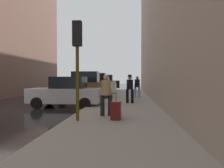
{
  "coord_description": "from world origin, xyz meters",
  "views": [
    {
      "loc": [
        6.38,
        -10.65,
        1.69
      ],
      "look_at": [
        4.97,
        6.97,
        1.24
      ],
      "focal_mm": 35.0,
      "sensor_mm": 36.0,
      "label": 1
    }
  ],
  "objects": [
    {
      "name": "traffic_light",
      "position": [
        4.5,
        -2.88,
        2.76
      ],
      "size": [
        0.32,
        0.32,
        3.6
      ],
      "color": "#514C0F",
      "rests_on": "sidewalk"
    },
    {
      "name": "rolling_suitcase",
      "position": [
        5.88,
        -2.49,
        0.49
      ],
      "size": [
        0.39,
        0.58,
        1.04
      ],
      "color": "#591414",
      "rests_on": "sidewalk"
    },
    {
      "name": "pedestrian_in_tan_coat",
      "position": [
        5.42,
        -1.71,
        1.1
      ],
      "size": [
        0.53,
        0.49,
        1.71
      ],
      "color": "black",
      "rests_on": "sidewalk"
    },
    {
      "name": "fire_hydrant",
      "position": [
        4.45,
        5.66,
        0.5
      ],
      "size": [
        0.42,
        0.22,
        0.7
      ],
      "color": "red",
      "rests_on": "sidewalk"
    },
    {
      "name": "parked_silver_sedan",
      "position": [
        2.65,
        1.99,
        0.85
      ],
      "size": [
        4.23,
        2.11,
        1.79
      ],
      "color": "#B7BABF",
      "rests_on": "ground_plane"
    },
    {
      "name": "parked_bronze_suv",
      "position": [
        2.65,
        7.01,
        1.03
      ],
      "size": [
        4.62,
        2.09,
        2.25
      ],
      "color": "brown",
      "rests_on": "ground_plane"
    },
    {
      "name": "pedestrian_with_fedora",
      "position": [
        6.4,
        2.99,
        1.14
      ],
      "size": [
        0.53,
        0.49,
        1.78
      ],
      "color": "black",
      "rests_on": "sidewalk"
    },
    {
      "name": "parked_dark_green_sedan",
      "position": [
        2.65,
        16.94,
        0.85
      ],
      "size": [
        4.23,
        2.11,
        1.79
      ],
      "color": "#193828",
      "rests_on": "ground_plane"
    },
    {
      "name": "pedestrian_in_jeans",
      "position": [
        6.99,
        6.58,
        1.1
      ],
      "size": [
        0.53,
        0.48,
        1.71
      ],
      "color": "#728CB2",
      "rests_on": "sidewalk"
    },
    {
      "name": "ground_plane",
      "position": [
        0.0,
        0.0,
        0.0
      ],
      "size": [
        120.0,
        120.0,
        0.0
      ],
      "primitive_type": "plane",
      "color": "black"
    },
    {
      "name": "parked_black_suv",
      "position": [
        2.65,
        22.16,
        1.03
      ],
      "size": [
        4.62,
        2.1,
        2.25
      ],
      "color": "black",
      "rests_on": "ground_plane"
    },
    {
      "name": "sidewalk",
      "position": [
        6.0,
        0.0,
        0.07
      ],
      "size": [
        4.0,
        40.0,
        0.15
      ],
      "primitive_type": "cube",
      "color": "gray",
      "rests_on": "ground_plane"
    },
    {
      "name": "parked_white_van",
      "position": [
        2.65,
        12.12,
        1.03
      ],
      "size": [
        4.65,
        2.15,
        2.25
      ],
      "color": "silver",
      "rests_on": "ground_plane"
    }
  ]
}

